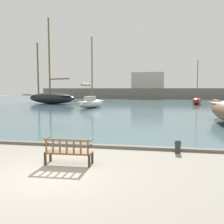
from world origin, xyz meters
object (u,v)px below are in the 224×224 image
(sailboat_outer_port, at_px, (51,97))
(sailboat_outer_starboard, at_px, (197,101))
(park_bench, at_px, (69,151))
(sailboat_mid_port, at_px, (92,102))
(mooring_bollard, at_px, (178,146))

(sailboat_outer_port, height_order, sailboat_outer_starboard, sailboat_outer_port)
(park_bench, distance_m, sailboat_mid_port, 24.85)
(sailboat_mid_port, height_order, mooring_bollard, sailboat_mid_port)
(sailboat_outer_starboard, bearing_deg, sailboat_mid_port, -144.76)
(sailboat_outer_port, relative_size, sailboat_outer_starboard, 1.99)
(park_bench, bearing_deg, mooring_bollard, 30.71)
(park_bench, relative_size, mooring_bollard, 2.98)
(sailboat_outer_port, bearing_deg, sailboat_outer_starboard, 6.74)
(sailboat_outer_port, distance_m, mooring_bollard, 35.06)
(sailboat_outer_port, bearing_deg, sailboat_mid_port, -39.93)
(park_bench, distance_m, mooring_bollard, 4.41)
(mooring_bollard, bearing_deg, park_bench, -149.29)
(park_bench, xyz_separation_m, mooring_bollard, (3.79, 2.25, -0.17))
(sailboat_outer_port, relative_size, mooring_bollard, 26.28)
(sailboat_outer_port, xyz_separation_m, sailboat_outer_starboard, (24.16, 2.86, -0.54))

